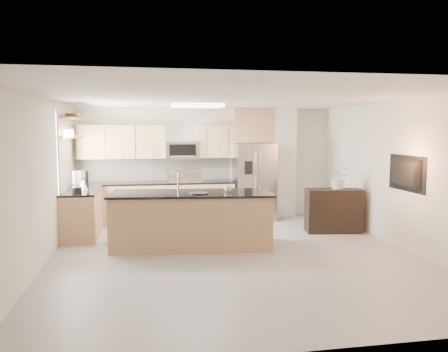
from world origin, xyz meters
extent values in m
plane|color=#9D9995|center=(0.00, 0.00, 0.00)|extent=(6.50, 6.50, 0.00)
cube|color=silver|center=(0.00, 0.00, 2.60)|extent=(6.00, 6.50, 0.02)
cube|color=beige|center=(0.00, 3.25, 1.30)|extent=(6.00, 0.02, 2.60)
cube|color=beige|center=(0.00, -3.25, 1.30)|extent=(6.00, 0.02, 2.60)
cube|color=beige|center=(-3.00, 0.00, 1.30)|extent=(0.02, 6.50, 2.60)
cube|color=beige|center=(3.00, 0.00, 1.30)|extent=(0.02, 6.50, 2.60)
cube|color=tan|center=(-1.23, 2.92, 0.44)|extent=(3.55, 0.65, 0.88)
cube|color=black|center=(-1.23, 2.92, 0.90)|extent=(3.55, 0.66, 0.04)
cube|color=beige|center=(-1.23, 3.24, 1.18)|extent=(3.55, 0.02, 0.52)
cube|color=tan|center=(-2.67, 1.85, 0.44)|extent=(0.65, 1.50, 0.88)
cube|color=black|center=(-2.67, 1.85, 0.90)|extent=(0.66, 1.50, 0.04)
cube|color=black|center=(-0.60, 2.92, 0.45)|extent=(0.76, 0.64, 0.90)
cube|color=black|center=(-0.60, 2.92, 0.92)|extent=(0.76, 0.62, 0.03)
cube|color=#A7A7A9|center=(-0.60, 2.62, 1.03)|extent=(0.76, 0.04, 0.22)
cube|color=tan|center=(-1.94, 3.08, 1.83)|extent=(1.92, 0.33, 0.75)
cube|color=tan|center=(0.19, 3.08, 1.83)|extent=(0.82, 0.33, 0.75)
cube|color=#A7A7A9|center=(-0.60, 3.05, 1.63)|extent=(0.76, 0.40, 0.40)
cube|color=black|center=(-0.60, 2.85, 1.63)|extent=(0.60, 0.02, 0.28)
cube|color=#A7A7A9|center=(1.06, 2.88, 0.89)|extent=(0.92, 0.75, 1.78)
cube|color=gray|center=(1.06, 2.50, 0.89)|extent=(0.02, 0.01, 1.69)
cube|color=black|center=(0.84, 2.48, 1.25)|extent=(0.18, 0.03, 0.30)
cube|color=white|center=(1.82, 3.10, 1.30)|extent=(0.60, 0.30, 2.60)
cube|color=white|center=(-2.98, 1.85, 1.65)|extent=(0.03, 1.05, 1.55)
cube|color=silver|center=(-2.97, 1.85, 1.65)|extent=(0.03, 1.15, 1.65)
cube|color=brown|center=(-2.85, 1.95, 1.95)|extent=(0.30, 1.20, 0.04)
cube|color=brown|center=(-2.85, 1.95, 2.32)|extent=(0.30, 1.20, 0.04)
cube|color=white|center=(-0.40, 1.60, 2.56)|extent=(1.00, 0.50, 0.06)
cube|color=tan|center=(-0.63, 0.68, 0.47)|extent=(2.88, 1.26, 0.95)
cube|color=black|center=(-0.63, 0.68, 0.97)|extent=(2.95, 1.33, 0.04)
cube|color=black|center=(-0.85, 0.68, 0.95)|extent=(0.59, 0.43, 0.01)
cylinder|color=#A7A7A9|center=(-0.85, 0.91, 1.16)|extent=(0.03, 0.03, 0.34)
torus|color=#A7A7A9|center=(-0.85, 0.85, 1.31)|extent=(0.21, 0.03, 0.21)
cube|color=black|center=(2.36, 1.31, 0.44)|extent=(1.17, 0.62, 0.89)
imported|color=silver|center=(0.02, 0.62, 1.04)|extent=(0.18, 0.18, 0.11)
cylinder|color=black|center=(-0.52, 0.51, 0.99)|extent=(0.39, 0.39, 0.02)
cylinder|color=black|center=(-2.67, 1.32, 0.98)|extent=(0.18, 0.18, 0.12)
cylinder|color=silver|center=(-2.67, 1.32, 1.19)|extent=(0.14, 0.14, 0.29)
cone|color=#A7A7A9|center=(-2.62, 1.79, 1.02)|extent=(0.19, 0.19, 0.21)
cylinder|color=black|center=(-2.62, 1.79, 1.14)|extent=(0.04, 0.04, 0.04)
cube|color=black|center=(-2.69, 2.17, 1.09)|extent=(0.21, 0.25, 0.35)
cylinder|color=#A7A7A9|center=(-2.69, 2.11, 1.01)|extent=(0.11, 0.11, 0.12)
imported|color=#A7A7A9|center=(-2.85, 2.13, 2.39)|extent=(0.47, 0.47, 0.10)
imported|color=beige|center=(2.44, 1.28, 1.24)|extent=(0.77, 0.71, 0.71)
imported|color=black|center=(2.91, -0.20, 1.35)|extent=(0.14, 1.08, 0.62)
camera|label=1|loc=(-1.39, -6.99, 2.09)|focal=35.00mm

